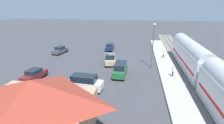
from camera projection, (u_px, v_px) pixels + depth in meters
name	position (u px, v px, depth m)	size (l,w,h in m)	color
ground_plane	(115.00, 62.00, 35.69)	(200.00, 200.00, 0.00)	#424247
railway_track	(186.00, 65.00, 33.55)	(4.80, 70.00, 0.30)	slate
platform	(165.00, 64.00, 34.13)	(3.20, 46.00, 0.30)	#B7B2A8
passenger_train	(209.00, 73.00, 22.40)	(2.93, 37.51, 4.98)	silver
station_building	(34.00, 108.00, 14.79)	(10.35, 8.02, 5.54)	tan
pedestrian_on_platform	(173.00, 71.00, 27.50)	(0.36, 0.36, 1.71)	#333338
pedestrian_waiting_far	(164.00, 53.00, 37.17)	(0.36, 0.36, 1.71)	#23284C
pickup_tan	(110.00, 59.00, 34.33)	(2.84, 5.65, 2.14)	#C6B284
sedan_charcoal	(60.00, 50.00, 41.61)	(2.54, 4.74, 1.74)	#47494F
suv_white	(85.00, 82.00, 23.64)	(5.02, 2.64, 2.22)	white
sedan_navy	(110.00, 47.00, 44.70)	(2.00, 4.56, 1.74)	navy
sedan_maroon	(34.00, 74.00, 27.03)	(2.43, 4.71, 1.74)	maroon
suv_green	(120.00, 69.00, 28.52)	(2.13, 4.97, 2.22)	#236638
light_pole_near_platform	(153.00, 41.00, 30.79)	(0.44, 0.44, 8.28)	#515156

